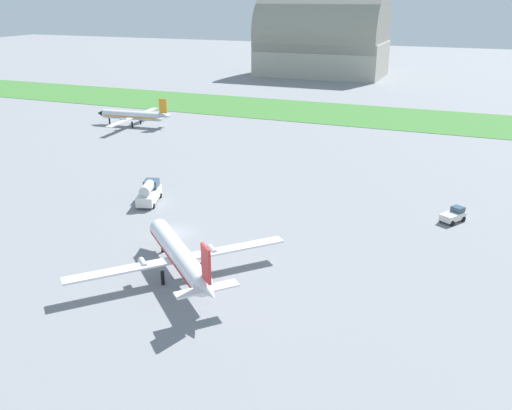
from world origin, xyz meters
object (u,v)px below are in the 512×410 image
airplane_foreground_turboprop (180,255)px  pushback_tug_near_gate (454,215)px  airplane_taxiing_turboprop (133,115)px  fuel_truck_midfield (149,192)px

airplane_foreground_turboprop → pushback_tug_near_gate: airplane_foreground_turboprop is taller
airplane_taxiing_turboprop → fuel_truck_midfield: bearing=121.0°
airplane_taxiing_turboprop → fuel_truck_midfield: size_ratio=3.27×
airplane_taxiing_turboprop → pushback_tug_near_gate: 81.45m
airplane_taxiing_turboprop → fuel_truck_midfield: (31.50, -43.26, -0.90)m
airplane_foreground_turboprop → pushback_tug_near_gate: bearing=-90.2°
airplane_taxiing_turboprop → airplane_foreground_turboprop: 78.20m
pushback_tug_near_gate → fuel_truck_midfield: bearing=133.8°
fuel_truck_midfield → pushback_tug_near_gate: bearing=-96.2°
pushback_tug_near_gate → fuel_truck_midfield: fuel_truck_midfield is taller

